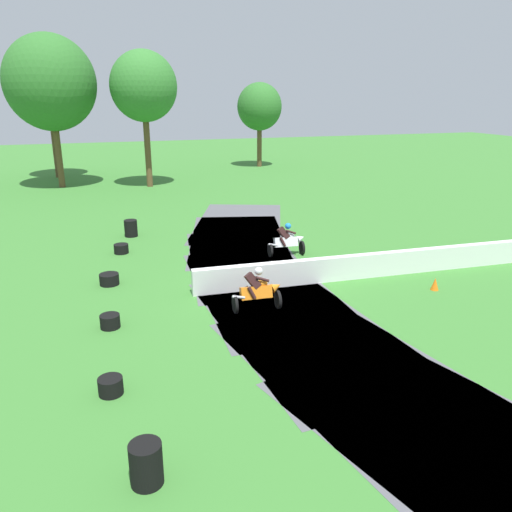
{
  "coord_description": "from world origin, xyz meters",
  "views": [
    {
      "loc": [
        -5.36,
        -15.71,
        6.54
      ],
      "look_at": [
        0.07,
        0.9,
        0.9
      ],
      "focal_mm": 35.32,
      "sensor_mm": 36.0,
      "label": 1
    }
  ],
  "objects_px": {
    "motorcycle_chase_orange": "(258,290)",
    "tire_stack_far": "(110,321)",
    "motorcycle_lead_white": "(287,240)",
    "tire_stack_extra_a": "(111,386)",
    "tire_stack_near": "(131,228)",
    "tire_stack_mid_b": "(109,279)",
    "traffic_cone": "(435,284)",
    "tire_stack_extra_b": "(146,464)",
    "tire_stack_mid_a": "(121,249)"
  },
  "relations": [
    {
      "from": "tire_stack_far",
      "to": "tire_stack_near",
      "type": "bearing_deg",
      "value": 81.79
    },
    {
      "from": "motorcycle_chase_orange",
      "to": "traffic_cone",
      "type": "bearing_deg",
      "value": -3.38
    },
    {
      "from": "tire_stack_extra_b",
      "to": "tire_stack_far",
      "type": "bearing_deg",
      "value": 92.77
    },
    {
      "from": "motorcycle_lead_white",
      "to": "tire_stack_extra_b",
      "type": "bearing_deg",
      "value": -121.89
    },
    {
      "from": "motorcycle_lead_white",
      "to": "motorcycle_chase_orange",
      "type": "xyz_separation_m",
      "value": [
        -2.95,
        -4.98,
        -0.01
      ]
    },
    {
      "from": "traffic_cone",
      "to": "tire_stack_far",
      "type": "bearing_deg",
      "value": 177.74
    },
    {
      "from": "motorcycle_chase_orange",
      "to": "tire_stack_far",
      "type": "height_order",
      "value": "motorcycle_chase_orange"
    },
    {
      "from": "tire_stack_near",
      "to": "motorcycle_lead_white",
      "type": "bearing_deg",
      "value": -39.84
    },
    {
      "from": "tire_stack_far",
      "to": "tire_stack_extra_b",
      "type": "xyz_separation_m",
      "value": [
        0.32,
        -6.62,
        0.2
      ]
    },
    {
      "from": "tire_stack_extra_a",
      "to": "tire_stack_mid_a",
      "type": "bearing_deg",
      "value": 85.01
    },
    {
      "from": "tire_stack_near",
      "to": "tire_stack_mid_b",
      "type": "xyz_separation_m",
      "value": [
        -1.3,
        -6.34,
        -0.2
      ]
    },
    {
      "from": "tire_stack_mid_a",
      "to": "tire_stack_extra_b",
      "type": "relative_size",
      "value": 0.77
    },
    {
      "from": "motorcycle_lead_white",
      "to": "tire_stack_mid_a",
      "type": "bearing_deg",
      "value": 160.06
    },
    {
      "from": "tire_stack_extra_b",
      "to": "motorcycle_chase_orange",
      "type": "bearing_deg",
      "value": 57.2
    },
    {
      "from": "tire_stack_mid_b",
      "to": "traffic_cone",
      "type": "bearing_deg",
      "value": -20.68
    },
    {
      "from": "motorcycle_lead_white",
      "to": "tire_stack_mid_a",
      "type": "distance_m",
      "value": 7.14
    },
    {
      "from": "tire_stack_mid_b",
      "to": "tire_stack_far",
      "type": "distance_m",
      "value": 3.65
    },
    {
      "from": "tire_stack_extra_a",
      "to": "traffic_cone",
      "type": "relative_size",
      "value": 1.28
    },
    {
      "from": "motorcycle_lead_white",
      "to": "traffic_cone",
      "type": "distance_m",
      "value": 6.38
    },
    {
      "from": "motorcycle_chase_orange",
      "to": "tire_stack_far",
      "type": "xyz_separation_m",
      "value": [
        -4.55,
        0.06,
        -0.44
      ]
    },
    {
      "from": "tire_stack_extra_b",
      "to": "traffic_cone",
      "type": "distance_m",
      "value": 12.29
    },
    {
      "from": "motorcycle_chase_orange",
      "to": "tire_stack_mid_a",
      "type": "xyz_separation_m",
      "value": [
        -3.75,
        7.41,
        -0.44
      ]
    },
    {
      "from": "tire_stack_mid_a",
      "to": "tire_stack_mid_b",
      "type": "relative_size",
      "value": 0.89
    },
    {
      "from": "traffic_cone",
      "to": "tire_stack_mid_b",
      "type": "bearing_deg",
      "value": 159.32
    },
    {
      "from": "tire_stack_mid_b",
      "to": "tire_stack_extra_b",
      "type": "distance_m",
      "value": 10.27
    },
    {
      "from": "tire_stack_near",
      "to": "tire_stack_far",
      "type": "height_order",
      "value": "tire_stack_near"
    },
    {
      "from": "tire_stack_mid_b",
      "to": "tire_stack_extra_b",
      "type": "relative_size",
      "value": 0.86
    },
    {
      "from": "motorcycle_lead_white",
      "to": "tire_stack_mid_a",
      "type": "height_order",
      "value": "motorcycle_lead_white"
    },
    {
      "from": "motorcycle_chase_orange",
      "to": "tire_stack_far",
      "type": "bearing_deg",
      "value": 179.31
    },
    {
      "from": "tire_stack_mid_a",
      "to": "tire_stack_near",
      "type": "bearing_deg",
      "value": 76.33
    },
    {
      "from": "tire_stack_mid_b",
      "to": "tire_stack_extra_b",
      "type": "height_order",
      "value": "tire_stack_extra_b"
    },
    {
      "from": "tire_stack_near",
      "to": "tire_stack_extra_a",
      "type": "height_order",
      "value": "tire_stack_near"
    },
    {
      "from": "motorcycle_lead_white",
      "to": "tire_stack_extra_b",
      "type": "xyz_separation_m",
      "value": [
        -7.19,
        -11.55,
        -0.24
      ]
    },
    {
      "from": "motorcycle_chase_orange",
      "to": "tire_stack_mid_b",
      "type": "height_order",
      "value": "motorcycle_chase_orange"
    },
    {
      "from": "tire_stack_mid_b",
      "to": "tire_stack_far",
      "type": "relative_size",
      "value": 1.19
    },
    {
      "from": "motorcycle_lead_white",
      "to": "tire_stack_extra_a",
      "type": "height_order",
      "value": "motorcycle_lead_white"
    },
    {
      "from": "tire_stack_mid_a",
      "to": "tire_stack_extra_a",
      "type": "distance_m",
      "value": 10.95
    },
    {
      "from": "motorcycle_chase_orange",
      "to": "tire_stack_extra_a",
      "type": "relative_size",
      "value": 3.0
    },
    {
      "from": "traffic_cone",
      "to": "tire_stack_extra_b",
      "type": "bearing_deg",
      "value": -149.76
    },
    {
      "from": "motorcycle_lead_white",
      "to": "tire_stack_mid_b",
      "type": "distance_m",
      "value": 7.49
    },
    {
      "from": "tire_stack_near",
      "to": "tire_stack_far",
      "type": "relative_size",
      "value": 1.39
    },
    {
      "from": "motorcycle_chase_orange",
      "to": "tire_stack_far",
      "type": "distance_m",
      "value": 4.57
    },
    {
      "from": "motorcycle_chase_orange",
      "to": "tire_stack_extra_a",
      "type": "height_order",
      "value": "motorcycle_chase_orange"
    },
    {
      "from": "tire_stack_near",
      "to": "traffic_cone",
      "type": "xyz_separation_m",
      "value": [
        9.49,
        -10.42,
        -0.18
      ]
    },
    {
      "from": "motorcycle_chase_orange",
      "to": "traffic_cone",
      "type": "xyz_separation_m",
      "value": [
        6.38,
        -0.38,
        -0.42
      ]
    },
    {
      "from": "tire_stack_extra_a",
      "to": "traffic_cone",
      "type": "height_order",
      "value": "traffic_cone"
    },
    {
      "from": "tire_stack_extra_a",
      "to": "tire_stack_extra_b",
      "type": "relative_size",
      "value": 0.71
    },
    {
      "from": "motorcycle_chase_orange",
      "to": "tire_stack_extra_a",
      "type": "bearing_deg",
      "value": -143.36
    },
    {
      "from": "tire_stack_far",
      "to": "tire_stack_extra_a",
      "type": "height_order",
      "value": "same"
    },
    {
      "from": "tire_stack_extra_b",
      "to": "traffic_cone",
      "type": "bearing_deg",
      "value": 30.24
    }
  ]
}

